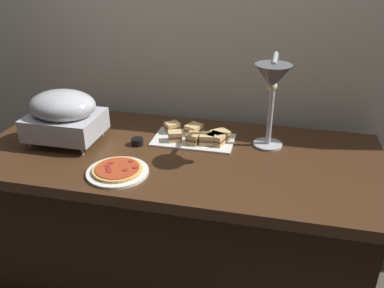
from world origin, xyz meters
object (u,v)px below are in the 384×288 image
heat_lamp (272,85)px  sandwich_platter (197,137)px  pizza_plate_front (65,114)px  chafing_dish (64,114)px  pizza_plate_center (118,171)px  sauce_cup_near (137,142)px

heat_lamp → sandwich_platter: heat_lamp is taller
pizza_plate_front → sandwich_platter: 0.82m
chafing_dish → pizza_plate_center: 0.45m
heat_lamp → pizza_plate_front: heat_lamp is taller
heat_lamp → pizza_plate_front: 1.23m
chafing_dish → pizza_plate_center: chafing_dish is taller
pizza_plate_front → sauce_cup_near: size_ratio=4.31×
sauce_cup_near → pizza_plate_center: bearing=-87.2°
heat_lamp → pizza_plate_front: (-1.15, 0.27, -0.34)m
pizza_plate_front → pizza_plate_center: 0.76m
heat_lamp → pizza_plate_front: size_ratio=1.80×
sandwich_platter → pizza_plate_center: bearing=-124.0°
pizza_plate_center → sandwich_platter: bearing=56.0°
pizza_plate_front → sauce_cup_near: (0.53, -0.26, 0.01)m
chafing_dish → sauce_cup_near: (0.35, 0.05, -0.13)m
pizza_plate_center → sauce_cup_near: sauce_cup_near is taller
chafing_dish → pizza_plate_front: bearing=121.2°
chafing_dish → sandwich_platter: size_ratio=0.85×
chafing_dish → heat_lamp: (0.97, 0.03, 0.21)m
chafing_dish → pizza_plate_center: size_ratio=1.28×
heat_lamp → sauce_cup_near: (-0.62, 0.01, -0.34)m
pizza_plate_front → sauce_cup_near: 0.59m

